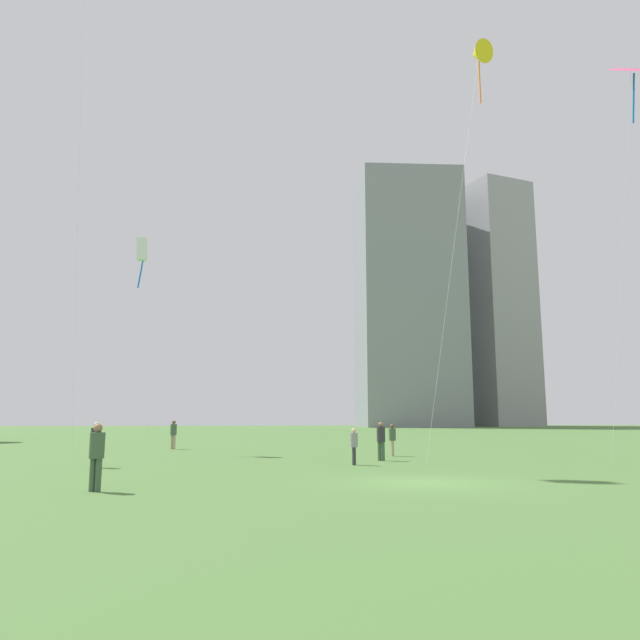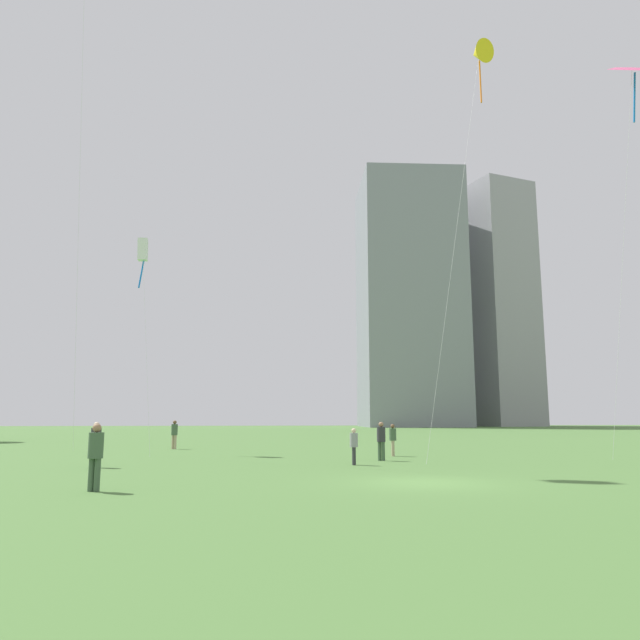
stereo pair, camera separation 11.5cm
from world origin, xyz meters
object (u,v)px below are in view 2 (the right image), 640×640
(person_standing_5, at_px, (381,438))
(kite_flying_3, at_px, (143,251))
(person_standing_4, at_px, (174,432))
(kite_flying_4, at_px, (632,71))
(person_standing_1, at_px, (96,452))
(person_standing_0, at_px, (354,444))
(kite_flying_2, at_px, (479,54))
(distant_highrise_0, at_px, (409,301))
(person_standing_2, at_px, (393,438))
(person_standing_6, at_px, (96,441))
(distant_highrise_1, at_px, (485,307))

(person_standing_5, height_order, kite_flying_3, kite_flying_3)
(person_standing_4, bearing_deg, kite_flying_4, -175.76)
(person_standing_1, bearing_deg, kite_flying_4, 43.54)
(person_standing_1, distance_m, person_standing_4, 23.34)
(person_standing_5, bearing_deg, person_standing_0, 82.50)
(kite_flying_2, xyz_separation_m, distant_highrise_0, (23.55, 101.08, 3.70))
(person_standing_2, distance_m, person_standing_6, 15.23)
(person_standing_4, distance_m, distant_highrise_0, 106.73)
(person_standing_0, relative_size, person_standing_1, 0.84)
(person_standing_2, relative_size, distant_highrise_0, 0.03)
(person_standing_6, relative_size, kite_flying_3, 0.14)
(kite_flying_4, bearing_deg, distant_highrise_1, 71.18)
(person_standing_5, bearing_deg, person_standing_1, 74.05)
(kite_flying_2, height_order, kite_flying_3, kite_flying_2)
(person_standing_5, bearing_deg, person_standing_4, -19.52)
(person_standing_4, height_order, distant_highrise_0, distant_highrise_0)
(person_standing_2, bearing_deg, person_standing_6, -49.03)
(person_standing_1, xyz_separation_m, kite_flying_4, (25.04, 10.13, 19.84))
(person_standing_4, distance_m, kite_flying_4, 34.81)
(person_standing_6, bearing_deg, person_standing_0, -139.31)
(person_standing_2, height_order, distant_highrise_1, distant_highrise_1)
(person_standing_6, bearing_deg, kite_flying_4, -135.52)
(kite_flying_4, xyz_separation_m, distant_highrise_1, (39.86, 116.92, 9.02))
(kite_flying_4, xyz_separation_m, distant_highrise_0, (17.30, 106.98, 8.01))
(person_standing_1, height_order, kite_flying_4, kite_flying_4)
(person_standing_4, xyz_separation_m, distant_highrise_1, (65.22, 103.72, 28.87))
(person_standing_1, distance_m, person_standing_2, 18.77)
(person_standing_6, bearing_deg, person_standing_2, -116.91)
(person_standing_4, xyz_separation_m, kite_flying_3, (-2.04, -3.26, 11.40))
(person_standing_4, bearing_deg, person_standing_6, 115.39)
(person_standing_6, bearing_deg, distant_highrise_0, -70.95)
(kite_flying_2, xyz_separation_m, distant_highrise_1, (46.11, 111.03, 4.71))
(kite_flying_2, bearing_deg, distant_highrise_1, 67.45)
(kite_flying_2, bearing_deg, person_standing_0, -142.51)
(person_standing_2, relative_size, kite_flying_2, 0.06)
(person_standing_2, xyz_separation_m, distant_highrise_0, (30.16, 102.83, 27.95))
(distant_highrise_1, bearing_deg, person_standing_2, -130.62)
(kite_flying_3, bearing_deg, person_standing_4, 57.93)
(person_standing_4, height_order, kite_flying_3, kite_flying_3)
(distant_highrise_0, bearing_deg, kite_flying_2, -98.82)
(person_standing_4, height_order, distant_highrise_1, distant_highrise_1)
(person_standing_1, distance_m, kite_flying_4, 33.51)
(person_standing_2, bearing_deg, person_standing_5, -3.78)
(person_standing_4, relative_size, kite_flying_3, 0.14)
(person_standing_1, height_order, distant_highrise_1, distant_highrise_1)
(person_standing_2, height_order, distant_highrise_0, distant_highrise_0)
(distant_highrise_0, bearing_deg, person_standing_6, -107.91)
(person_standing_2, relative_size, person_standing_6, 0.91)
(person_standing_2, distance_m, kite_flying_2, 25.20)
(distant_highrise_1, bearing_deg, kite_flying_4, -124.39)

